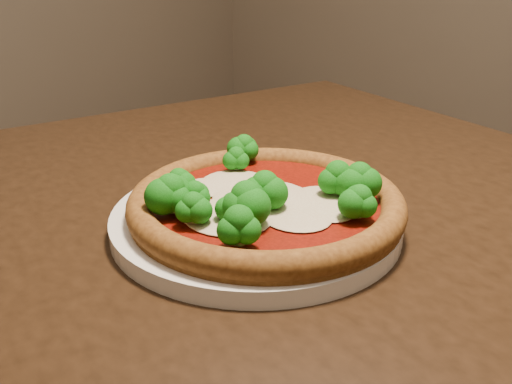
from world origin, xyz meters
The scene contains 3 objects.
dining_table centered at (-0.02, -0.10, 0.65)m, with size 1.33×1.16×0.75m.
plate centered at (-0.10, -0.16, 0.76)m, with size 0.30×0.30×0.02m, color silver.
pizza centered at (-0.08, -0.17, 0.78)m, with size 0.28×0.28×0.06m.
Camera 1 is at (0.24, -0.58, 1.02)m, focal length 40.00 mm.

